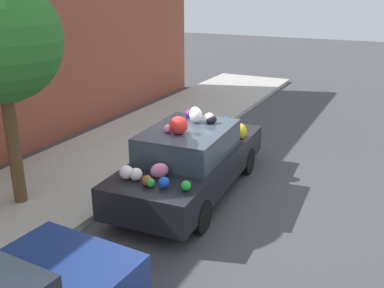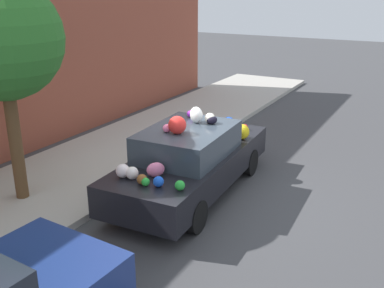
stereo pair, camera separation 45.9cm
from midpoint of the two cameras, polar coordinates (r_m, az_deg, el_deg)
name	(u,v)px [view 1 (the left image)]	position (r m, az deg, el deg)	size (l,w,h in m)	color
ground_plane	(194,192)	(9.35, -1.17, -6.17)	(60.00, 60.00, 0.00)	#424244
sidewalk_curb	(89,167)	(10.73, -14.13, -2.91)	(24.00, 3.20, 0.13)	#B2ADA3
building_facade	(1,39)	(11.57, -24.22, 12.04)	(18.00, 1.20, 5.81)	#9E4C38
fire_hydrant	(180,130)	(11.70, -2.68, 1.72)	(0.20, 0.20, 0.70)	#B2B2B7
art_car	(191,159)	(9.04, -1.53, -1.94)	(4.61, 1.92, 1.77)	black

